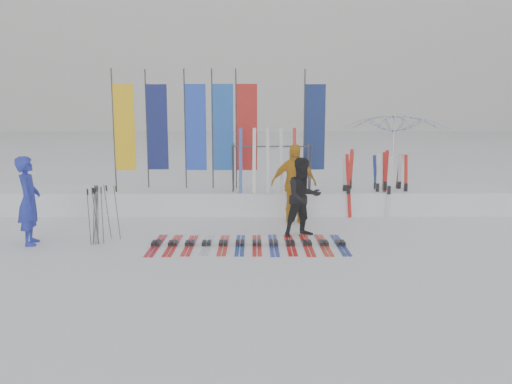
{
  "coord_description": "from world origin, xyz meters",
  "views": [
    {
      "loc": [
        0.13,
        -8.76,
        2.67
      ],
      "look_at": [
        0.2,
        1.6,
        1.0
      ],
      "focal_mm": 35.0,
      "sensor_mm": 36.0,
      "label": 1
    }
  ],
  "objects_px": {
    "tent_canopy": "(394,157)",
    "ski_rack": "(271,162)",
    "ski_row": "(249,244)",
    "person_blue": "(29,201)",
    "person_black": "(303,197)",
    "person_yellow": "(294,183)"
  },
  "relations": [
    {
      "from": "tent_canopy",
      "to": "ski_rack",
      "type": "xyz_separation_m",
      "value": [
        -3.68,
        -1.7,
        0.03
      ]
    },
    {
      "from": "ski_row",
      "to": "person_blue",
      "type": "bearing_deg",
      "value": 178.28
    },
    {
      "from": "person_black",
      "to": "ski_rack",
      "type": "bearing_deg",
      "value": 82.79
    },
    {
      "from": "person_yellow",
      "to": "ski_rack",
      "type": "xyz_separation_m",
      "value": [
        -0.5,
        1.04,
        0.43
      ]
    },
    {
      "from": "ski_rack",
      "to": "person_yellow",
      "type": "bearing_deg",
      "value": -64.13
    },
    {
      "from": "person_blue",
      "to": "person_black",
      "type": "height_order",
      "value": "person_blue"
    },
    {
      "from": "person_blue",
      "to": "tent_canopy",
      "type": "xyz_separation_m",
      "value": [
        8.68,
        4.74,
        0.45
      ]
    },
    {
      "from": "person_black",
      "to": "tent_canopy",
      "type": "height_order",
      "value": "tent_canopy"
    },
    {
      "from": "ski_row",
      "to": "ski_rack",
      "type": "xyz_separation_m",
      "value": [
        0.57,
        3.18,
        1.35
      ]
    },
    {
      "from": "person_blue",
      "to": "tent_canopy",
      "type": "bearing_deg",
      "value": -75.78
    },
    {
      "from": "tent_canopy",
      "to": "ski_rack",
      "type": "bearing_deg",
      "value": -155.26
    },
    {
      "from": "person_yellow",
      "to": "tent_canopy",
      "type": "distance_m",
      "value": 4.21
    },
    {
      "from": "person_blue",
      "to": "person_yellow",
      "type": "bearing_deg",
      "value": -84.4
    },
    {
      "from": "person_yellow",
      "to": "ski_row",
      "type": "bearing_deg",
      "value": -125.1
    },
    {
      "from": "tent_canopy",
      "to": "person_black",
      "type": "bearing_deg",
      "value": -127.08
    },
    {
      "from": "ski_row",
      "to": "person_black",
      "type": "bearing_deg",
      "value": 34.38
    },
    {
      "from": "person_blue",
      "to": "ski_row",
      "type": "relative_size",
      "value": 0.46
    },
    {
      "from": "ski_row",
      "to": "tent_canopy",
      "type": "bearing_deg",
      "value": 48.91
    },
    {
      "from": "tent_canopy",
      "to": "ski_row",
      "type": "distance_m",
      "value": 6.6
    },
    {
      "from": "person_black",
      "to": "ski_row",
      "type": "height_order",
      "value": "person_black"
    },
    {
      "from": "person_blue",
      "to": "tent_canopy",
      "type": "relative_size",
      "value": 0.6
    },
    {
      "from": "person_blue",
      "to": "person_black",
      "type": "xyz_separation_m",
      "value": [
        5.6,
        0.67,
        -0.05
      ]
    }
  ]
}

